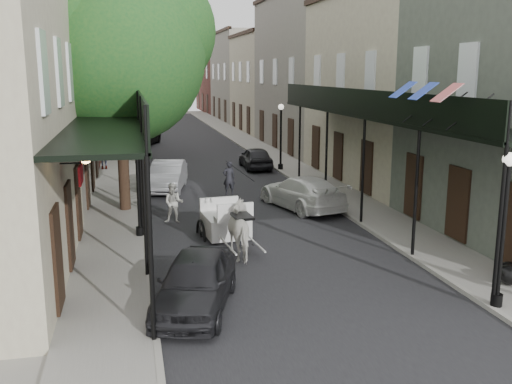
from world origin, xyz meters
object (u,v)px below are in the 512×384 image
pedestrian_sidewalk_left (104,154)px  car_right_far (256,158)px  lamppost_right_near (503,228)px  car_left_near (196,282)px  tree_near (128,49)px  tree_far (127,68)px  carriage (222,204)px  pedestrian_walking (174,203)px  lamppost_left (138,180)px  car_left_far (139,137)px  car_right_near (302,192)px  horse (243,230)px  lamppost_right_far (281,136)px  car_left_mid (168,176)px

pedestrian_sidewalk_left → car_right_far: pedestrian_sidewalk_left is taller
lamppost_right_near → car_left_near: lamppost_right_near is taller
tree_near → tree_far: (-0.05, 14.00, -0.65)m
lamppost_right_near → carriage: 9.61m
carriage → pedestrian_walking: (-1.55, 1.93, -0.31)m
tree_far → lamppost_left: bearing=-89.5°
lamppost_left → pedestrian_walking: bearing=54.8°
lamppost_right_near → car_left_far: lamppost_right_near is taller
lamppost_left → car_right_near: 7.47m
lamppost_right_near → car_left_near: size_ratio=0.92×
tree_near → pedestrian_sidewalk_left: 11.63m
lamppost_left → horse: (3.09, -2.64, -1.22)m
lamppost_left → car_left_near: size_ratio=0.92×
tree_near → horse: size_ratio=4.92×
car_left_far → car_right_near: car_left_far is taller
carriage → car_left_near: 6.49m
lamppost_right_near → car_right_near: size_ratio=0.78×
carriage → car_left_near: (-1.68, -6.26, -0.39)m
pedestrian_walking → tree_far: bearing=109.3°
tree_near → pedestrian_walking: (1.40, -2.32, -5.72)m
lamppost_right_far → car_right_near: bearing=-99.5°
pedestrian_walking → car_right_near: (5.39, 1.14, -0.08)m
horse → pedestrian_sidewalk_left: (-4.79, 16.94, 0.18)m
carriage → lamppost_right_near: bearing=-61.1°
pedestrian_sidewalk_left → car_left_far: pedestrian_sidewalk_left is taller
lamppost_right_far → horse: bearing=-109.3°
car_left_mid → car_right_near: size_ratio=0.90×
lamppost_right_near → pedestrian_walking: 12.10m
car_right_near → lamppost_right_far: bearing=-114.2°
lamppost_left → car_right_far: size_ratio=0.97×
carriage → pedestrian_walking: size_ratio=1.81×
tree_far → lamppost_left: size_ratio=2.32×
lamppost_left → car_left_mid: (1.50, 8.00, -1.35)m
car_right_near → lamppost_left: bearing=9.4°
car_left_far → car_right_far: 13.98m
tree_far → car_left_mid: 11.52m
tree_near → car_left_far: (0.60, 21.33, -5.80)m
car_left_far → car_right_near: bearing=-55.8°
tree_far → pedestrian_walking: 17.15m
car_left_mid → pedestrian_sidewalk_left: bearing=128.5°
pedestrian_sidewalk_left → car_left_mid: bearing=116.0°
tree_near → carriage: 7.49m
lamppost_left → pedestrian_sidewalk_left: 14.44m
tree_near → carriage: tree_near is taller
tree_near → car_right_near: (6.80, -1.18, -5.80)m
carriage → car_right_near: 4.94m
car_left_mid → car_left_near: bearing=-79.7°
lamppost_right_far → pedestrian_sidewalk_left: 10.22m
pedestrian_walking → car_left_near: pedestrian_walking is taller
lamppost_right_near → car_right_far: lamppost_right_near is taller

